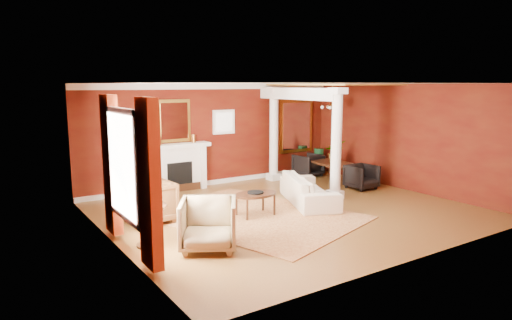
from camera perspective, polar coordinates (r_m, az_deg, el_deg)
ground at (r=10.59m, az=4.15°, el=-6.36°), size 8.00×8.00×0.00m
room_shell at (r=10.22m, az=4.29°, el=4.59°), size 8.04×7.04×2.92m
fireplace at (r=12.60m, az=-9.80°, el=-0.89°), size 1.85×0.42×1.29m
overmantel_mirror at (r=12.57m, az=-10.22°, el=4.84°), size 0.95×0.07×1.15m
flank_window_left at (r=12.07m, az=-17.02°, el=3.91°), size 0.70×0.07×0.70m
flank_window_right at (r=13.27m, az=-4.04°, el=4.77°), size 0.70×0.07×0.70m
left_window at (r=7.96m, az=-15.78°, el=-1.46°), size 0.21×2.55×2.60m
column_front at (r=11.61m, az=10.01°, el=2.12°), size 0.36×0.36×2.80m
column_back at (r=13.69m, az=2.24°, el=3.36°), size 0.36×0.36×2.80m
header_beam at (r=12.73m, az=5.19°, el=8.25°), size 0.30×3.20×0.32m
amber_ceiling at (r=13.37m, az=9.53°, el=9.29°), size 2.30×3.40×0.04m
dining_mirror at (r=14.75m, az=5.03°, el=4.26°), size 1.30×0.07×1.70m
chandelier at (r=13.45m, az=9.46°, el=6.64°), size 0.60×0.62×0.75m
crown_trim at (r=13.10m, az=-5.05°, el=9.16°), size 8.00×0.08×0.16m
base_trim at (r=13.40m, az=-4.88°, el=-2.72°), size 8.00×0.08×0.12m
rug at (r=10.14m, az=-0.34°, el=-7.00°), size 4.46×5.17×0.02m
sofa at (r=11.20m, az=6.61°, el=-3.12°), size 1.53×2.40×0.91m
armchair_leopard at (r=9.83m, az=-13.29°, el=-4.92°), size 0.94×0.99×0.97m
armchair_stripe at (r=8.11m, az=-5.99°, el=-7.71°), size 1.29×1.27×0.99m
coffee_table at (r=10.06m, az=-0.07°, el=-4.43°), size 1.02×1.02×0.51m
coffee_book at (r=10.05m, az=0.15°, el=-3.59°), size 0.14×0.07×0.20m
side_table at (r=8.28m, az=-13.39°, el=-3.19°), size 0.65×0.65×1.62m
dining_table at (r=13.83m, az=9.83°, el=-0.79°), size 0.78×1.69×0.91m
dining_chair_near at (r=12.99m, az=13.08°, el=-1.91°), size 0.74×0.70×0.75m
dining_chair_far at (r=14.50m, az=6.53°, el=-0.49°), size 0.84×0.80×0.78m
green_urn at (r=14.95m, az=7.84°, el=-0.45°), size 0.35×0.35×0.84m
potted_plant at (r=13.68m, az=9.87°, el=2.11°), size 0.79×0.83×0.51m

